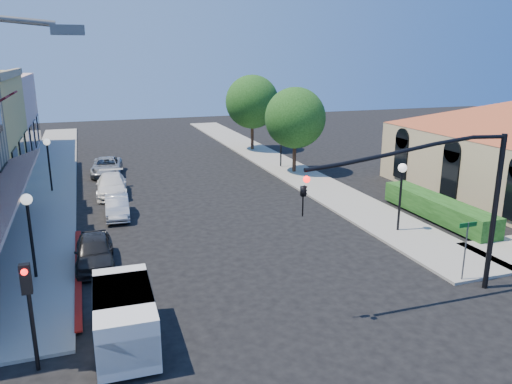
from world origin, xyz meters
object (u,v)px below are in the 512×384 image
object	(u,v)px
parked_car_a	(94,251)
parked_car_b	(117,207)
signal_mast_arm	(450,191)
street_tree_b	(252,102)
lamppost_right_near	(402,180)
street_tree_a	(295,118)
lamppost_left_far	(48,151)
secondary_signal	(29,298)
street_name_sign	(466,242)
lamppost_right_far	(281,134)
parked_car_c	(112,185)
white_van	(124,315)
lamppost_left_near	(28,215)
parked_car_d	(107,166)

from	to	relation	value
parked_car_a	parked_car_b	distance (m)	6.71
parked_car_b	signal_mast_arm	bearing A→B (deg)	-49.51
street_tree_b	lamppost_right_near	xyz separation A→B (m)	(-0.30, -24.00, -1.81)
street_tree_a	signal_mast_arm	world-z (taller)	street_tree_a
street_tree_a	lamppost_left_far	world-z (taller)	street_tree_a
secondary_signal	street_name_sign	world-z (taller)	secondary_signal
street_tree_a	lamppost_right_near	xyz separation A→B (m)	(-0.30, -14.00, -1.46)
secondary_signal	signal_mast_arm	bearing A→B (deg)	0.37
lamppost_right_far	parked_car_c	distance (m)	14.04
street_tree_a	white_van	distance (m)	24.82
street_tree_a	lamppost_right_near	bearing A→B (deg)	-91.23
street_tree_b	secondary_signal	distance (m)	34.97
lamppost_left_near	street_name_sign	bearing A→B (deg)	-19.93
street_tree_a	lamppost_right_far	world-z (taller)	street_tree_a
street_tree_a	lamppost_right_near	world-z (taller)	street_tree_a
street_tree_b	signal_mast_arm	distance (m)	30.65
lamppost_left_far	lamppost_right_near	world-z (taller)	same
lamppost_left_far	parked_car_d	distance (m)	5.84
secondary_signal	parked_car_a	distance (m)	7.63
street_tree_b	secondary_signal	world-z (taller)	street_tree_b
white_van	street_tree_a	bearing A→B (deg)	54.49
secondary_signal	street_name_sign	size ratio (longest dim) A/B	1.33
signal_mast_arm	lamppost_right_far	world-z (taller)	signal_mast_arm
parked_car_b	parked_car_d	distance (m)	10.80
signal_mast_arm	parked_car_b	bearing A→B (deg)	127.86
lamppost_left_near	parked_car_b	distance (m)	8.38
lamppost_right_far	parked_car_c	bearing A→B (deg)	-163.26
street_tree_a	street_name_sign	world-z (taller)	street_tree_a
parked_car_c	parked_car_a	bearing A→B (deg)	-93.49
street_name_sign	signal_mast_arm	bearing A→B (deg)	-156.80
lamppost_left_far	secondary_signal	bearing A→B (deg)	-88.61
lamppost_left_far	signal_mast_arm	bearing A→B (deg)	-55.00
street_tree_b	parked_car_c	world-z (taller)	street_tree_b
lamppost_right_far	white_van	size ratio (longest dim) A/B	0.88
street_tree_b	street_name_sign	distance (m)	29.96
street_name_sign	parked_car_c	world-z (taller)	street_name_sign
street_tree_b	lamppost_right_near	size ratio (longest dim) A/B	1.97
signal_mast_arm	lamppost_right_far	distance (m)	22.70
street_name_sign	parked_car_c	bearing A→B (deg)	124.64
lamppost_left_near	parked_car_a	distance (m)	3.16
lamppost_left_near	parked_car_c	world-z (taller)	lamppost_left_near
lamppost_left_far	parked_car_b	world-z (taller)	lamppost_left_far
street_tree_a	lamppost_left_far	bearing A→B (deg)	180.00
signal_mast_arm	lamppost_right_far	bearing A→B (deg)	83.30
lamppost_left_far	lamppost_right_near	bearing A→B (deg)	-39.47
signal_mast_arm	parked_car_b	xyz separation A→B (m)	(-10.66, 13.71, -3.50)
lamppost_left_far	parked_car_b	bearing A→B (deg)	-61.43
lamppost_left_far	street_tree_a	bearing A→B (deg)	0.00
street_tree_a	street_tree_b	xyz separation A→B (m)	(0.00, 10.00, 0.35)
parked_car_c	lamppost_right_near	bearing A→B (deg)	-38.52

